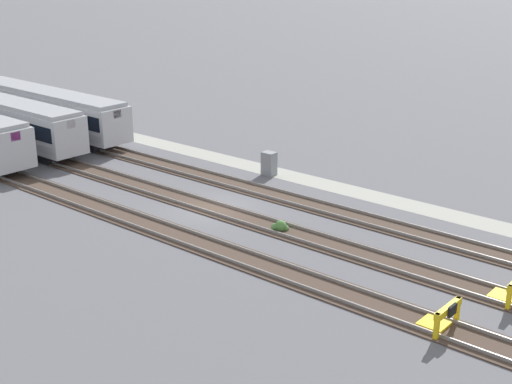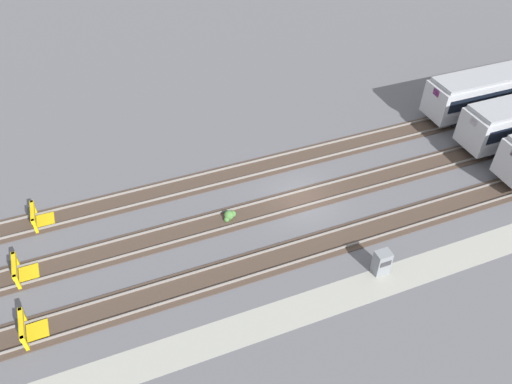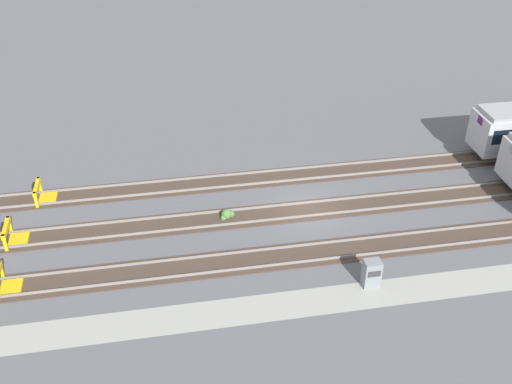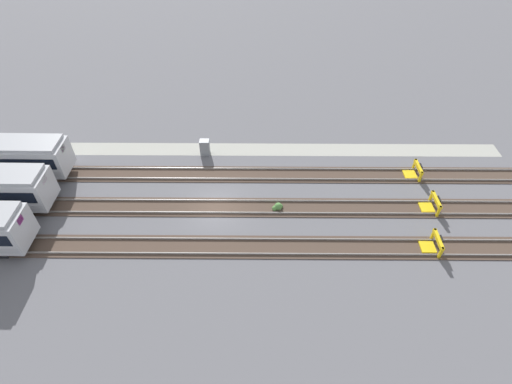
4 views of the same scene
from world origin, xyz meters
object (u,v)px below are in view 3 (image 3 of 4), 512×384
(bumper_stop_near_inner_track, at_px, (12,234))
(electrical_cabinet, at_px, (372,273))
(bumper_stop_nearest_track, at_px, (4,282))
(bumper_stop_middle_track, at_px, (42,193))
(weed_clump, at_px, (227,215))

(bumper_stop_near_inner_track, height_order, electrical_cabinet, electrical_cabinet)
(bumper_stop_nearest_track, xyz_separation_m, bumper_stop_near_inner_track, (-0.23, 4.22, 0.00))
(bumper_stop_nearest_track, relative_size, bumper_stop_near_inner_track, 1.00)
(bumper_stop_middle_track, bearing_deg, bumper_stop_nearest_track, -96.61)
(bumper_stop_near_inner_track, xyz_separation_m, electrical_cabinet, (19.47, -7.27, 0.29))
(bumper_stop_nearest_track, height_order, weed_clump, bumper_stop_nearest_track)
(bumper_stop_nearest_track, xyz_separation_m, weed_clump, (12.48, 4.34, -0.27))
(bumper_stop_nearest_track, distance_m, electrical_cabinet, 19.48)
(bumper_stop_near_inner_track, distance_m, bumper_stop_middle_track, 4.39)
(bumper_stop_middle_track, relative_size, weed_clump, 2.18)
(electrical_cabinet, xyz_separation_m, weed_clump, (-6.76, 7.39, -0.56))
(bumper_stop_near_inner_track, xyz_separation_m, weed_clump, (12.71, 0.12, -0.27))
(bumper_stop_middle_track, height_order, electrical_cabinet, electrical_cabinet)
(bumper_stop_near_inner_track, bearing_deg, electrical_cabinet, -20.49)
(bumper_stop_middle_track, height_order, weed_clump, bumper_stop_middle_track)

